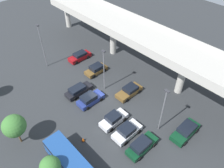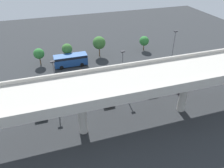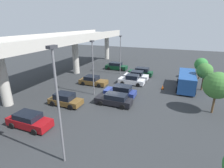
{
  "view_description": "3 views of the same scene",
  "coord_description": "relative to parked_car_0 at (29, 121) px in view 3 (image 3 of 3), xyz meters",
  "views": [
    {
      "loc": [
        20.3,
        -15.74,
        26.01
      ],
      "look_at": [
        0.54,
        2.7,
        1.83
      ],
      "focal_mm": 35.0,
      "sensor_mm": 36.0,
      "label": 1
    },
    {
      "loc": [
        11.31,
        34.53,
        23.13
      ],
      "look_at": [
        1.23,
        3.17,
        2.1
      ],
      "focal_mm": 35.0,
      "sensor_mm": 36.0,
      "label": 2
    },
    {
      "loc": [
        -22.24,
        -8.95,
        10.07
      ],
      "look_at": [
        1.64,
        0.49,
        1.03
      ],
      "focal_mm": 28.0,
      "sensor_mm": 36.0,
      "label": 3
    }
  ],
  "objects": [
    {
      "name": "shuttle_bus",
      "position": [
        17.63,
        -14.81,
        0.79
      ],
      "size": [
        7.33,
        2.78,
        2.55
      ],
      "color": "#1E478C",
      "rests_on": "ground_plane"
    },
    {
      "name": "tree_front_right",
      "position": [
        17.91,
        -17.15,
        2.39
      ],
      "size": [
        2.38,
        2.38,
        4.33
      ],
      "color": "brown",
      "rests_on": "ground_plane"
    },
    {
      "name": "parked_car_7",
      "position": [
        22.25,
        -6.47,
        0.04
      ],
      "size": [
        2.09,
        4.7,
        1.64
      ],
      "rotation": [
        0.0,
        0.0,
        1.57
      ],
      "color": "#0C381E",
      "rests_on": "ground_plane"
    },
    {
      "name": "lamp_post_mid_lot",
      "position": [
        21.8,
        -2.19,
        3.82
      ],
      "size": [
        0.7,
        0.35,
        7.72
      ],
      "color": "slate",
      "rests_on": "ground_plane"
    },
    {
      "name": "lamp_post_by_overpass",
      "position": [
        10.01,
        -2.18,
        3.88
      ],
      "size": [
        0.7,
        0.35,
        7.84
      ],
      "color": "slate",
      "rests_on": "ground_plane"
    },
    {
      "name": "traffic_cone",
      "position": [
        15.97,
        -11.4,
        -0.4
      ],
      "size": [
        0.44,
        0.44,
        0.7
      ],
      "color": "black",
      "rests_on": "ground_plane"
    },
    {
      "name": "parked_car_6",
      "position": [
        19.34,
        -6.25,
        0.03
      ],
      "size": [
        2.24,
        4.38,
        1.64
      ],
      "rotation": [
        0.0,
        0.0,
        1.57
      ],
      "color": "silver",
      "rests_on": "ground_plane"
    },
    {
      "name": "parked_car_2",
      "position": [
        7.95,
        -6.19,
        0.0
      ],
      "size": [
        2.02,
        4.77,
        1.53
      ],
      "rotation": [
        0.0,
        0.0,
        1.57
      ],
      "color": "black",
      "rests_on": "ground_plane"
    },
    {
      "name": "parked_car_0",
      "position": [
        0.0,
        0.0,
        0.0
      ],
      "size": [
        2.04,
        4.66,
        1.52
      ],
      "rotation": [
        0.0,
        0.0,
        -1.57
      ],
      "color": "maroon",
      "rests_on": "ground_plane"
    },
    {
      "name": "ground_plane",
      "position": [
        10.99,
        -4.51,
        -0.73
      ],
      "size": [
        104.84,
        104.84,
        0.0
      ],
      "primitive_type": "plane",
      "color": "#2D3033"
    },
    {
      "name": "highway_overpass",
      "position": [
        10.99,
        6.59,
        6.09
      ],
      "size": [
        50.16,
        7.64,
        8.19
      ],
      "color": "#BCB7AD",
      "rests_on": "ground_plane"
    },
    {
      "name": "parked_car_1",
      "position": [
        5.58,
        -0.35,
        0.02
      ],
      "size": [
        2.13,
        4.3,
        1.58
      ],
      "rotation": [
        0.0,
        0.0,
        -1.57
      ],
      "color": "brown",
      "rests_on": "ground_plane"
    },
    {
      "name": "tree_front_centre",
      "position": [
        10.18,
        -17.69,
        2.7
      ],
      "size": [
        3.05,
        3.05,
        4.96
      ],
      "color": "brown",
      "rests_on": "ground_plane"
    },
    {
      "name": "tree_front_far_right",
      "position": [
        24.17,
        -17.18,
        2.06
      ],
      "size": [
        2.36,
        2.36,
        3.98
      ],
      "color": "brown",
      "rests_on": "ground_plane"
    },
    {
      "name": "parked_car_5",
      "position": [
        16.51,
        -6.14,
        0.04
      ],
      "size": [
        2.07,
        4.4,
        1.7
      ],
      "rotation": [
        0.0,
        0.0,
        1.57
      ],
      "color": "silver",
      "rests_on": "ground_plane"
    },
    {
      "name": "parked_car_4",
      "position": [
        13.9,
        -0.02,
        -0.03
      ],
      "size": [
        2.21,
        4.78,
        1.51
      ],
      "rotation": [
        0.0,
        0.0,
        -1.57
      ],
      "color": "brown",
      "rests_on": "ground_plane"
    },
    {
      "name": "parked_car_8",
      "position": [
        24.9,
        -0.2,
        0.05
      ],
      "size": [
        2.2,
        4.8,
        1.63
      ],
      "rotation": [
        0.0,
        0.0,
        -1.57
      ],
      "color": "#0C381E",
      "rests_on": "ground_plane"
    },
    {
      "name": "lamp_post_near_aisle",
      "position": [
        -2.61,
        -6.11,
        4.36
      ],
      "size": [
        0.7,
        0.35,
        8.78
      ],
      "color": "slate",
      "rests_on": "ground_plane"
    },
    {
      "name": "parked_car_3",
      "position": [
        10.89,
        -6.07,
        0.03
      ],
      "size": [
        2.19,
        4.51,
        1.65
      ],
      "rotation": [
        0.0,
        0.0,
        1.57
      ],
      "color": "navy",
      "rests_on": "ground_plane"
    }
  ]
}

